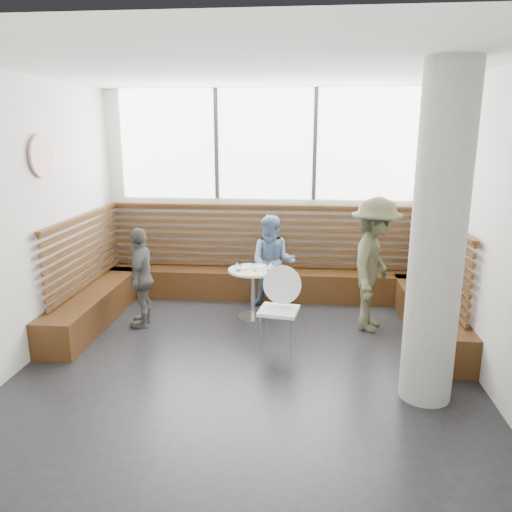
# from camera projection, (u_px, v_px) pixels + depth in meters

# --- Properties ---
(room) EXTENTS (5.00, 5.00, 3.20)m
(room) POSITION_uv_depth(u_px,v_px,m) (247.00, 225.00, 5.37)
(room) COLOR silver
(room) RESTS_ON ground
(booth) EXTENTS (5.00, 2.50, 1.44)m
(booth) POSITION_uv_depth(u_px,v_px,m) (261.00, 282.00, 7.37)
(booth) COLOR #3B220E
(booth) RESTS_ON ground
(concrete_column) EXTENTS (0.50, 0.50, 3.20)m
(concrete_column) POSITION_uv_depth(u_px,v_px,m) (438.00, 240.00, 4.62)
(concrete_column) COLOR gray
(concrete_column) RESTS_ON ground
(wall_art) EXTENTS (0.03, 0.50, 0.50)m
(wall_art) POSITION_uv_depth(u_px,v_px,m) (41.00, 156.00, 5.81)
(wall_art) COLOR white
(wall_art) RESTS_ON room
(cafe_table) EXTENTS (0.69, 0.69, 0.71)m
(cafe_table) POSITION_uv_depth(u_px,v_px,m) (253.00, 283.00, 6.98)
(cafe_table) COLOR silver
(cafe_table) RESTS_ON ground
(cafe_chair) EXTENTS (0.47, 0.46, 0.99)m
(cafe_chair) POSITION_uv_depth(u_px,v_px,m) (279.00, 301.00, 6.03)
(cafe_chair) COLOR white
(cafe_chair) RESTS_ON ground
(adult_man) EXTENTS (0.99, 1.29, 1.77)m
(adult_man) POSITION_uv_depth(u_px,v_px,m) (374.00, 265.00, 6.49)
(adult_man) COLOR #484B32
(adult_man) RESTS_ON ground
(child_back) EXTENTS (0.72, 0.58, 1.40)m
(child_back) POSITION_uv_depth(u_px,v_px,m) (273.00, 263.00, 7.32)
(child_back) COLOR #607EA7
(child_back) RESTS_ON ground
(child_left) EXTENTS (0.39, 0.81, 1.35)m
(child_left) POSITION_uv_depth(u_px,v_px,m) (141.00, 277.00, 6.67)
(child_left) COLOR #595751
(child_left) RESTS_ON ground
(plate_near) EXTENTS (0.21, 0.21, 0.02)m
(plate_near) POSITION_uv_depth(u_px,v_px,m) (243.00, 267.00, 6.99)
(plate_near) COLOR white
(plate_near) RESTS_ON cafe_table
(plate_far) EXTENTS (0.20, 0.20, 0.01)m
(plate_far) POSITION_uv_depth(u_px,v_px,m) (259.00, 266.00, 7.05)
(plate_far) COLOR white
(plate_far) RESTS_ON cafe_table
(glass_left) EXTENTS (0.08, 0.08, 0.12)m
(glass_left) POSITION_uv_depth(u_px,v_px,m) (239.00, 266.00, 6.85)
(glass_left) COLOR white
(glass_left) RESTS_ON cafe_table
(glass_mid) EXTENTS (0.07, 0.07, 0.11)m
(glass_mid) POSITION_uv_depth(u_px,v_px,m) (254.00, 267.00, 6.84)
(glass_mid) COLOR white
(glass_mid) RESTS_ON cafe_table
(glass_right) EXTENTS (0.07, 0.07, 0.11)m
(glass_right) POSITION_uv_depth(u_px,v_px,m) (269.00, 266.00, 6.87)
(glass_right) COLOR white
(glass_right) RESTS_ON cafe_table
(menu_card) EXTENTS (0.20, 0.14, 0.00)m
(menu_card) POSITION_uv_depth(u_px,v_px,m) (255.00, 273.00, 6.75)
(menu_card) COLOR #A5C64C
(menu_card) RESTS_ON cafe_table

